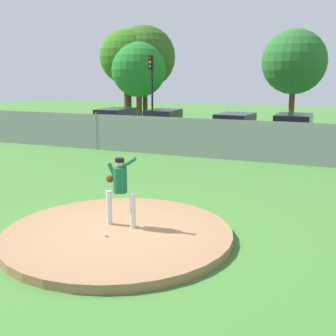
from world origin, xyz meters
TOP-DOWN VIEW (x-y plane):
  - ground_plane at (0.00, 6.00)m, footprint 80.00×80.00m
  - asphalt_strip at (0.00, 14.50)m, footprint 44.00×7.00m
  - pitchers_mound at (0.00, 0.00)m, footprint 5.21×5.21m
  - pitcher_youth at (-0.08, 0.29)m, footprint 0.82×0.32m
  - baseball at (-0.05, -0.44)m, footprint 0.07×0.07m
  - chainlink_fence at (0.00, 10.00)m, footprint 34.39×0.07m
  - parked_car_white at (-5.16, 14.41)m, footprint 1.88×4.14m
  - parked_car_charcoal at (2.05, 14.74)m, footprint 1.96×4.48m
  - parked_car_silver at (-8.26, 14.36)m, footprint 1.90×4.77m
  - parked_car_navy at (-0.92, 14.31)m, footprint 2.17×4.20m
  - traffic_light_near at (-7.98, 18.89)m, footprint 0.28×0.46m
  - tree_bushy_near at (-12.06, 22.99)m, footprint 4.36×4.36m
  - tree_tall_centre at (-11.01, 24.05)m, footprint 5.03×5.03m
  - tree_broad_right at (-10.61, 22.16)m, footprint 4.24×4.24m
  - tree_leaning_west at (1.08, 21.59)m, footprint 4.21×4.21m

SIDE VIEW (x-z plane):
  - ground_plane at x=0.00m, z-range 0.00..0.00m
  - asphalt_strip at x=0.00m, z-range 0.00..0.01m
  - pitchers_mound at x=0.00m, z-range 0.00..0.19m
  - baseball at x=-0.05m, z-range 0.19..0.26m
  - parked_car_navy at x=-0.92m, z-range -0.05..1.62m
  - parked_car_charcoal at x=2.05m, z-range -0.04..1.66m
  - parked_car_white at x=-5.16m, z-range -0.05..1.68m
  - parked_car_silver at x=-8.26m, z-range -0.03..1.67m
  - chainlink_fence at x=0.00m, z-range -0.05..1.82m
  - pitcher_youth at x=-0.08m, z-range 0.35..2.02m
  - traffic_light_near at x=-7.98m, z-range 0.91..5.88m
  - tree_broad_right at x=-10.61m, z-range 0.97..7.20m
  - tree_leaning_west at x=1.08m, z-range 1.19..7.83m
  - tree_bushy_near at x=-12.06m, z-range 1.42..8.74m
  - tree_tall_centre at x=-11.01m, z-range 1.29..8.91m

